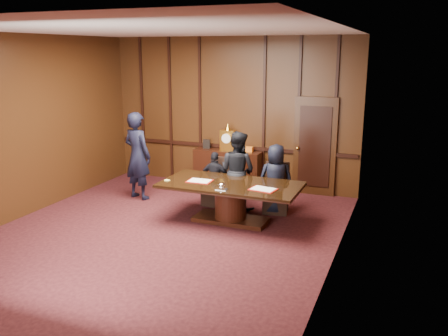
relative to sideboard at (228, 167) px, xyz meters
name	(u,v)px	position (x,y,z in m)	size (l,w,h in m)	color
room	(165,138)	(0.07, -3.12, 1.24)	(7.00, 7.04, 3.50)	black
sideboard	(228,167)	(0.00, 0.00, 0.00)	(1.60, 0.45, 1.54)	black
conference_table	(231,196)	(0.90, -2.16, 0.02)	(2.62, 1.32, 0.76)	black
folder_left	(200,181)	(0.31, -2.26, 0.28)	(0.47, 0.35, 0.02)	#A8180F
folder_right	(263,189)	(1.59, -2.34, 0.28)	(0.51, 0.40, 0.02)	#A8180F
inkstand	(222,187)	(0.90, -2.61, 0.33)	(0.20, 0.14, 0.12)	white
notepad	(167,180)	(-0.29, -2.44, 0.28)	(0.10, 0.07, 0.01)	#EAE472
chair_left	(217,191)	(0.25, -1.28, -0.19)	(0.54, 0.54, 0.99)	black
chair_right	(276,198)	(1.54, -1.28, -0.19)	(0.55, 0.55, 0.99)	black
signatory_left	(215,179)	(0.25, -1.36, 0.09)	(0.67, 0.28, 1.15)	black
signatory_right	(276,179)	(1.55, -1.36, 0.22)	(0.69, 0.45, 1.40)	black
witness_left	(138,156)	(-1.52, -1.51, 0.47)	(0.70, 0.46, 1.91)	black
witness_right	(238,171)	(0.75, -1.38, 0.32)	(0.79, 0.61, 1.62)	black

